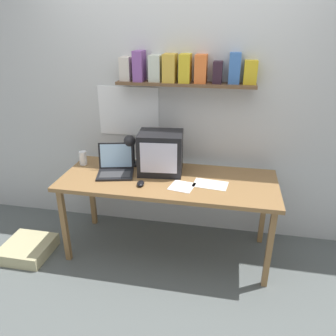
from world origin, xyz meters
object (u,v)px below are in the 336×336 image
(corner_desk, at_px, (168,185))
(computer_mouse, at_px, (141,183))
(floor_cushion, at_px, (28,249))
(printed_handout, at_px, (210,184))
(desk_lamp, at_px, (131,145))
(juice_glass, at_px, (83,159))
(loose_paper_near_monitor, at_px, (182,186))
(crt_monitor, at_px, (161,153))
(laptop, at_px, (116,166))

(corner_desk, relative_size, computer_mouse, 16.69)
(computer_mouse, xyz_separation_m, floor_cushion, (-1.07, -0.15, -0.71))
(printed_handout, relative_size, floor_cushion, 0.71)
(corner_desk, relative_size, floor_cushion, 4.41)
(floor_cushion, bearing_deg, desk_lamp, 29.80)
(corner_desk, xyz_separation_m, floor_cushion, (-1.27, -0.31, -0.63))
(desk_lamp, height_order, printed_handout, desk_lamp)
(juice_glass, xyz_separation_m, floor_cushion, (-0.42, -0.47, -0.75))
(printed_handout, bearing_deg, floor_cushion, -170.65)
(floor_cushion, bearing_deg, computer_mouse, 7.82)
(loose_paper_near_monitor, bearing_deg, floor_cushion, -172.45)
(computer_mouse, xyz_separation_m, loose_paper_near_monitor, (0.34, 0.04, -0.01))
(crt_monitor, xyz_separation_m, printed_handout, (0.46, -0.17, -0.18))
(crt_monitor, distance_m, loose_paper_near_monitor, 0.39)
(printed_handout, bearing_deg, crt_monitor, 159.87)
(printed_handout, distance_m, floor_cushion, 1.79)
(laptop, relative_size, loose_paper_near_monitor, 1.63)
(desk_lamp, height_order, computer_mouse, desk_lamp)
(crt_monitor, distance_m, laptop, 0.42)
(loose_paper_near_monitor, bearing_deg, desk_lamp, 148.76)
(printed_handout, xyz_separation_m, floor_cushion, (-1.63, -0.27, -0.69))
(corner_desk, distance_m, computer_mouse, 0.27)
(corner_desk, relative_size, juice_glass, 14.36)
(crt_monitor, relative_size, computer_mouse, 3.66)
(laptop, distance_m, desk_lamp, 0.24)
(crt_monitor, bearing_deg, computer_mouse, -115.95)
(computer_mouse, height_order, floor_cushion, computer_mouse)
(laptop, bearing_deg, computer_mouse, -48.34)
(desk_lamp, relative_size, juice_glass, 2.40)
(desk_lamp, relative_size, floor_cushion, 0.74)
(computer_mouse, bearing_deg, corner_desk, 39.92)
(crt_monitor, bearing_deg, laptop, -172.19)
(computer_mouse, bearing_deg, laptop, 145.10)
(juice_glass, bearing_deg, laptop, -18.65)
(corner_desk, xyz_separation_m, laptop, (-0.48, 0.03, 0.12))
(printed_handout, relative_size, loose_paper_near_monitor, 1.32)
(corner_desk, relative_size, printed_handout, 6.24)
(juice_glass, bearing_deg, floor_cushion, -132.07)
(corner_desk, bearing_deg, crt_monitor, 126.05)
(computer_mouse, distance_m, loose_paper_near_monitor, 0.34)
(corner_desk, relative_size, loose_paper_near_monitor, 8.25)
(crt_monitor, relative_size, floor_cushion, 0.97)
(crt_monitor, bearing_deg, floor_cushion, -165.18)
(laptop, distance_m, computer_mouse, 0.35)
(crt_monitor, xyz_separation_m, loose_paper_near_monitor, (0.23, -0.25, -0.18))
(desk_lamp, xyz_separation_m, loose_paper_near_monitor, (0.53, -0.32, -0.21))
(laptop, bearing_deg, loose_paper_near_monitor, -27.63)
(laptop, xyz_separation_m, desk_lamp, (0.10, 0.16, 0.15))
(crt_monitor, distance_m, printed_handout, 0.52)
(corner_desk, xyz_separation_m, printed_handout, (0.37, -0.04, 0.06))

